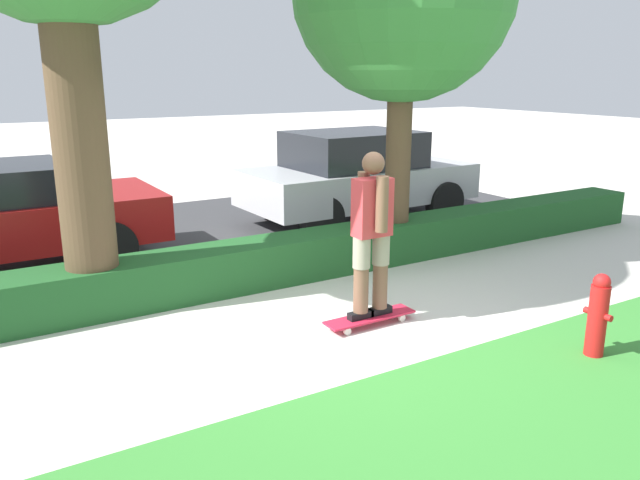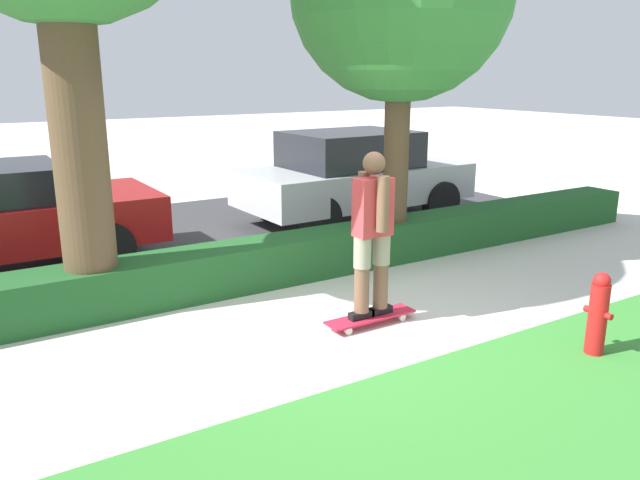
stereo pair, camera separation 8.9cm
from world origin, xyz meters
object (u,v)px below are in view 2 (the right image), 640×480
object	(u,v)px
skateboard	(371,317)
skater_person	(372,231)
fire_hydrant	(598,314)
parked_car_middle	(354,175)

from	to	relation	value
skateboard	skater_person	size ratio (longest dim) A/B	0.59
fire_hydrant	skater_person	bearing A→B (deg)	129.14
skateboard	parked_car_middle	xyz separation A→B (m)	(2.42, 3.79, 0.70)
fire_hydrant	parked_car_middle	bearing A→B (deg)	78.12
skater_person	fire_hydrant	size ratio (longest dim) A/B	2.14
skateboard	skater_person	distance (m)	0.88
fire_hydrant	skateboard	bearing A→B (deg)	129.14
parked_car_middle	skater_person	bearing A→B (deg)	-124.39
skater_person	parked_car_middle	bearing A→B (deg)	57.45
skater_person	fire_hydrant	world-z (taller)	skater_person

